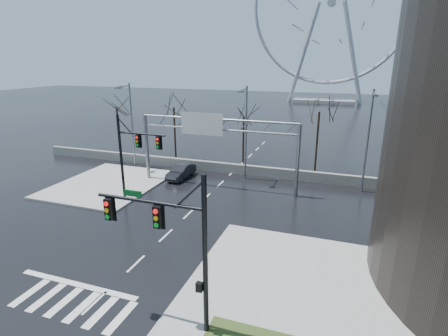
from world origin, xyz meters
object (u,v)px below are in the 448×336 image
at_px(signal_mast_near, 177,237).
at_px(ferris_wheel, 331,10).
at_px(car, 181,172).
at_px(sign_gantry, 213,137).
at_px(signal_mast_far, 131,151).

relative_size(signal_mast_near, ferris_wheel, 0.16).
relative_size(ferris_wheel, car, 11.33).
bearing_deg(ferris_wheel, car, -97.07).
bearing_deg(sign_gantry, signal_mast_near, -73.81).
bearing_deg(signal_mast_far, sign_gantry, 47.53).
distance_m(ferris_wheel, car, 83.18).
xyz_separation_m(signal_mast_near, car, (-9.89, 20.43, -4.13)).
relative_size(signal_mast_near, sign_gantry, 0.49).
bearing_deg(car, signal_mast_near, -61.65).
xyz_separation_m(signal_mast_far, sign_gantry, (5.49, 6.00, 0.35)).
height_order(signal_mast_near, signal_mast_far, same).
height_order(signal_mast_near, car, signal_mast_near).
relative_size(sign_gantry, ferris_wheel, 0.32).
bearing_deg(signal_mast_near, signal_mast_far, 130.26).
xyz_separation_m(sign_gantry, ferris_wheel, (5.38, 80.04, 20.95)).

